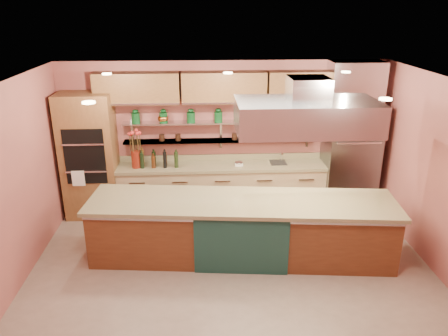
{
  "coord_description": "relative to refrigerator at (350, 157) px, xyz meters",
  "views": [
    {
      "loc": [
        -0.42,
        -5.42,
        3.75
      ],
      "look_at": [
        -0.07,
        1.0,
        1.32
      ],
      "focal_mm": 35.0,
      "sensor_mm": 36.0,
      "label": 1
    }
  ],
  "objects": [
    {
      "name": "floor",
      "position": [
        -2.35,
        -2.14,
        -1.06
      ],
      "size": [
        6.0,
        5.0,
        0.02
      ],
      "primitive_type": "cube",
      "color": "gray",
      "rests_on": "ground"
    },
    {
      "name": "ceiling",
      "position": [
        -2.35,
        -2.14,
        1.75
      ],
      "size": [
        6.0,
        5.0,
        0.02
      ],
      "primitive_type": "cube",
      "color": "black",
      "rests_on": "wall_back"
    },
    {
      "name": "wall_back",
      "position": [
        -2.35,
        0.36,
        0.35
      ],
      "size": [
        6.0,
        0.04,
        2.8
      ],
      "primitive_type": "cube",
      "color": "#AB5950",
      "rests_on": "floor"
    },
    {
      "name": "wall_front",
      "position": [
        -2.35,
        -4.64,
        0.35
      ],
      "size": [
        6.0,
        0.04,
        2.8
      ],
      "primitive_type": "cube",
      "color": "#AB5950",
      "rests_on": "floor"
    },
    {
      "name": "wall_left",
      "position": [
        -5.35,
        -2.14,
        0.35
      ],
      "size": [
        0.04,
        5.0,
        2.8
      ],
      "primitive_type": "cube",
      "color": "#AB5950",
      "rests_on": "floor"
    },
    {
      "name": "wall_right",
      "position": [
        0.65,
        -2.14,
        0.35
      ],
      "size": [
        0.04,
        5.0,
        2.8
      ],
      "primitive_type": "cube",
      "color": "#AB5950",
      "rests_on": "floor"
    },
    {
      "name": "oven_stack",
      "position": [
        -4.8,
        0.04,
        0.1
      ],
      "size": [
        0.95,
        0.64,
        2.3
      ],
      "primitive_type": "cube",
      "color": "brown",
      "rests_on": "floor"
    },
    {
      "name": "refrigerator",
      "position": [
        0.0,
        0.0,
        0.0
      ],
      "size": [
        0.95,
        0.72,
        2.1
      ],
      "primitive_type": "cube",
      "color": "slate",
      "rests_on": "floor"
    },
    {
      "name": "back_counter",
      "position": [
        -2.4,
        0.06,
        -0.58
      ],
      "size": [
        3.84,
        0.64,
        0.93
      ],
      "primitive_type": "cube",
      "color": "tan",
      "rests_on": "floor"
    },
    {
      "name": "wall_shelf_lower",
      "position": [
        -2.4,
        0.23,
        0.3
      ],
      "size": [
        3.6,
        0.26,
        0.03
      ],
      "primitive_type": "cube",
      "color": "silver",
      "rests_on": "wall_back"
    },
    {
      "name": "wall_shelf_upper",
      "position": [
        -2.4,
        0.23,
        0.65
      ],
      "size": [
        3.6,
        0.26,
        0.03
      ],
      "primitive_type": "cube",
      "color": "silver",
      "rests_on": "wall_back"
    },
    {
      "name": "upper_cabinets",
      "position": [
        -2.35,
        0.18,
        1.3
      ],
      "size": [
        4.6,
        0.36,
        0.55
      ],
      "primitive_type": "cube",
      "color": "brown",
      "rests_on": "wall_back"
    },
    {
      "name": "range_hood",
      "position": [
        -1.27,
        -1.59,
        1.2
      ],
      "size": [
        2.0,
        1.0,
        0.45
      ],
      "primitive_type": "cube",
      "color": "silver",
      "rests_on": "ceiling"
    },
    {
      "name": "ceiling_downlights",
      "position": [
        -2.35,
        -1.94,
        1.72
      ],
      "size": [
        4.0,
        2.8,
        0.02
      ],
      "primitive_type": "cube",
      "color": "#FFE5A5",
      "rests_on": "ceiling"
    },
    {
      "name": "island",
      "position": [
        -2.17,
        -1.59,
        -0.57
      ],
      "size": [
        4.65,
        1.44,
        0.95
      ],
      "primitive_type": "cube",
      "rotation": [
        0.0,
        0.0,
        -0.1
      ],
      "color": "brown",
      "rests_on": "floor"
    },
    {
      "name": "flower_vase",
      "position": [
        -3.96,
        0.01,
        0.04
      ],
      "size": [
        0.22,
        0.22,
        0.31
      ],
      "primitive_type": "cylinder",
      "rotation": [
        0.0,
        0.0,
        -0.31
      ],
      "color": "maroon",
      "rests_on": "back_counter"
    },
    {
      "name": "oil_bottle_cluster",
      "position": [
        -3.54,
        0.01,
        -0.0
      ],
      "size": [
        0.75,
        0.25,
        0.24
      ],
      "primitive_type": "cube",
      "rotation": [
        0.0,
        0.0,
        0.06
      ],
      "color": "black",
      "rests_on": "back_counter"
    },
    {
      "name": "kitchen_scale",
      "position": [
        -2.08,
        0.01,
        -0.08
      ],
      "size": [
        0.18,
        0.16,
        0.08
      ],
      "primitive_type": "cube",
      "rotation": [
        0.0,
        0.0,
        -0.38
      ],
      "color": "white",
      "rests_on": "back_counter"
    },
    {
      "name": "bar_faucet",
      "position": [
        -1.28,
        0.11,
        -0.01
      ],
      "size": [
        0.03,
        0.03,
        0.22
      ],
      "primitive_type": "cylinder",
      "rotation": [
        0.0,
        0.0,
        -0.2
      ],
      "color": "white",
      "rests_on": "back_counter"
    },
    {
      "name": "copper_kettle",
      "position": [
        -3.47,
        0.23,
        0.73
      ],
      "size": [
        0.22,
        0.22,
        0.14
      ],
      "primitive_type": "ellipsoid",
      "rotation": [
        0.0,
        0.0,
        0.37
      ],
      "color": "#BA692A",
      "rests_on": "wall_shelf_upper"
    },
    {
      "name": "green_canister",
      "position": [
        -2.95,
        0.23,
        0.75
      ],
      "size": [
        0.19,
        0.19,
        0.18
      ],
      "primitive_type": "cylinder",
      "rotation": [
        0.0,
        0.0,
        -0.39
      ],
      "color": "#0E441B",
      "rests_on": "wall_shelf_upper"
    }
  ]
}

